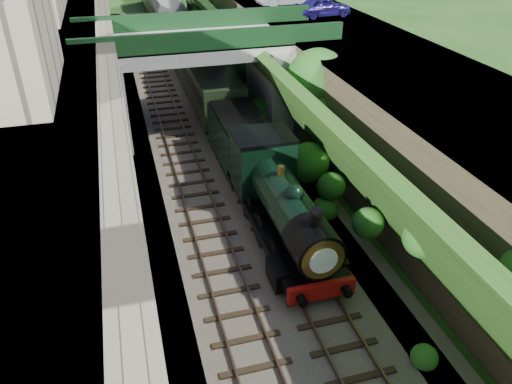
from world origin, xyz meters
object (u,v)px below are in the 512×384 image
car_blue (323,7)px  locomotive (281,203)px  road_bridge (213,70)px  tree (318,82)px  tender (241,142)px

car_blue → locomotive: car_blue is taller
road_bridge → tree: (4.97, -5.74, 0.57)m
car_blue → locomotive: 19.81m
tree → car_blue: car_blue is taller
tree → locomotive: bearing=-121.2°
road_bridge → tender: bearing=-87.6°
tree → road_bridge: bearing=130.9°
road_bridge → car_blue: car_blue is taller
road_bridge → tender: (0.26, -6.17, -2.46)m
car_blue → tender: bearing=134.1°
road_bridge → tender: size_ratio=2.67×
tree → tender: tree is taller
car_blue → tree: bearing=152.7°
locomotive → tender: (-0.00, 7.36, -0.27)m
road_bridge → tree: size_ratio=2.42×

